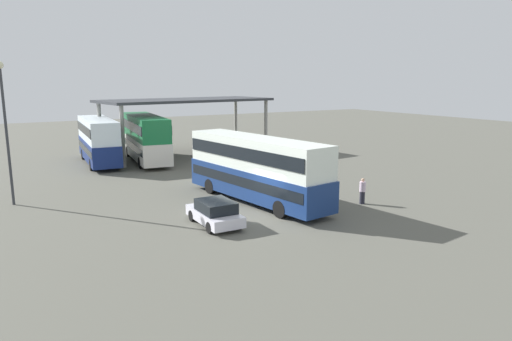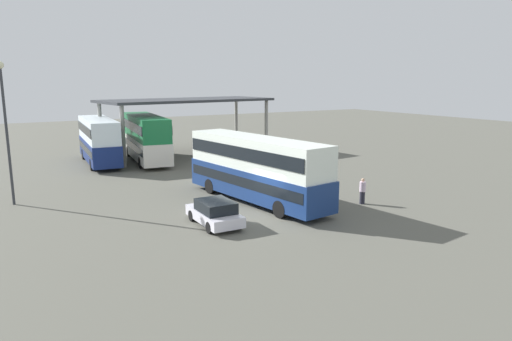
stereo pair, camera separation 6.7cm
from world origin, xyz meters
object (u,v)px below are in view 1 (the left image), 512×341
object	(u,v)px
double_decker_near_canopy	(98,139)
parked_hatchback	(215,213)
double_decker_main	(256,167)
double_decker_mid_row	(145,136)
pedestrian_waiting	(362,191)
lamppost_tall	(5,118)

from	to	relation	value
double_decker_near_canopy	parked_hatchback	bearing A→B (deg)	-172.57
double_decker_main	parked_hatchback	size ratio (longest dim) A/B	3.03
double_decker_mid_row	pedestrian_waiting	bearing A→B (deg)	-155.91
parked_hatchback	pedestrian_waiting	world-z (taller)	pedestrian_waiting
parked_hatchback	lamppost_tall	world-z (taller)	lamppost_tall
double_decker_main	lamppost_tall	distance (m)	15.25
lamppost_tall	double_decker_mid_row	bearing A→B (deg)	43.19
parked_hatchback	double_decker_mid_row	bearing A→B (deg)	-6.68
double_decker_main	lamppost_tall	size ratio (longest dim) A/B	1.37
parked_hatchback	lamppost_tall	size ratio (longest dim) A/B	0.45
parked_hatchback	lamppost_tall	bearing A→B (deg)	42.93
double_decker_main	double_decker_mid_row	bearing A→B (deg)	-3.14
pedestrian_waiting	double_decker_near_canopy	bearing A→B (deg)	122.38
double_decker_main	double_decker_mid_row	xyz separation A→B (m)	(-1.48, 17.95, 0.10)
lamppost_tall	pedestrian_waiting	xyz separation A→B (m)	(18.66, -10.68, -4.55)
double_decker_mid_row	pedestrian_waiting	size ratio (longest dim) A/B	7.05
parked_hatchback	pedestrian_waiting	distance (m)	9.73
double_decker_near_canopy	pedestrian_waiting	world-z (taller)	double_decker_near_canopy
double_decker_main	double_decker_mid_row	size ratio (longest dim) A/B	1.04
double_decker_main	pedestrian_waiting	world-z (taller)	double_decker_main
parked_hatchback	double_decker_near_canopy	world-z (taller)	double_decker_near_canopy
double_decker_main	double_decker_near_canopy	size ratio (longest dim) A/B	1.16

